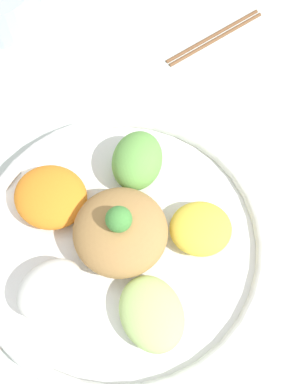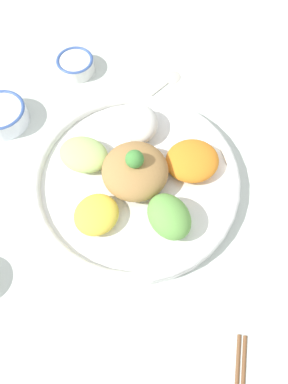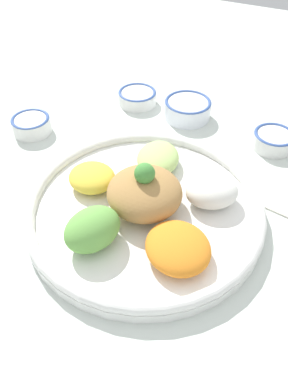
{
  "view_description": "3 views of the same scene",
  "coord_description": "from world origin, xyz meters",
  "px_view_note": "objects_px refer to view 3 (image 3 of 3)",
  "views": [
    {
      "loc": [
        0.22,
        0.0,
        0.62
      ],
      "look_at": [
        -0.03,
        0.04,
        0.09
      ],
      "focal_mm": 42.0,
      "sensor_mm": 36.0,
      "label": 1
    },
    {
      "loc": [
        -0.22,
        0.27,
        0.68
      ],
      "look_at": [
        -0.04,
        0.04,
        0.08
      ],
      "focal_mm": 35.0,
      "sensor_mm": 36.0,
      "label": 2
    },
    {
      "loc": [
        -0.4,
        -0.2,
        0.5
      ],
      "look_at": [
        -0.02,
        -0.01,
        0.08
      ],
      "focal_mm": 35.0,
      "sensor_mm": 36.0,
      "label": 3
    }
  ],
  "objects_px": {
    "salad_platter": "(147,205)",
    "rice_bowl_plain": "(188,108)",
    "rice_bowl_blue": "(31,124)",
    "sauce_bowl_dark": "(274,139)",
    "sauce_bowl_red": "(137,97)"
  },
  "relations": [
    {
      "from": "salad_platter",
      "to": "rice_bowl_plain",
      "type": "relative_size",
      "value": 3.84
    },
    {
      "from": "rice_bowl_blue",
      "to": "sauce_bowl_dark",
      "type": "relative_size",
      "value": 0.98
    },
    {
      "from": "salad_platter",
      "to": "rice_bowl_blue",
      "type": "bearing_deg",
      "value": 71.19
    },
    {
      "from": "sauce_bowl_red",
      "to": "sauce_bowl_dark",
      "type": "bearing_deg",
      "value": -95.39
    },
    {
      "from": "sauce_bowl_dark",
      "to": "rice_bowl_plain",
      "type": "height_order",
      "value": "rice_bowl_plain"
    },
    {
      "from": "sauce_bowl_red",
      "to": "rice_bowl_plain",
      "type": "bearing_deg",
      "value": -91.66
    },
    {
      "from": "salad_platter",
      "to": "sauce_bowl_red",
      "type": "xyz_separation_m",
      "value": [
        0.34,
        0.19,
        -0.01
      ]
    },
    {
      "from": "rice_bowl_blue",
      "to": "rice_bowl_plain",
      "type": "bearing_deg",
      "value": -53.89
    },
    {
      "from": "rice_bowl_plain",
      "to": "salad_platter",
      "type": "bearing_deg",
      "value": -170.85
    },
    {
      "from": "salad_platter",
      "to": "rice_bowl_plain",
      "type": "bearing_deg",
      "value": 9.15
    },
    {
      "from": "sauce_bowl_red",
      "to": "rice_bowl_blue",
      "type": "height_order",
      "value": "rice_bowl_blue"
    },
    {
      "from": "salad_platter",
      "to": "sauce_bowl_dark",
      "type": "height_order",
      "value": "salad_platter"
    },
    {
      "from": "salad_platter",
      "to": "rice_bowl_blue",
      "type": "distance_m",
      "value": 0.37
    },
    {
      "from": "rice_bowl_blue",
      "to": "sauce_bowl_dark",
      "type": "distance_m",
      "value": 0.54
    },
    {
      "from": "rice_bowl_blue",
      "to": "sauce_bowl_red",
      "type": "bearing_deg",
      "value": -35.88
    }
  ]
}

